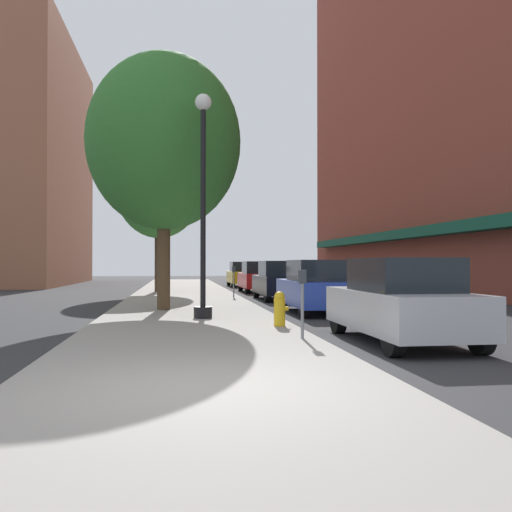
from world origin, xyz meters
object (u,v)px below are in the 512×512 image
(lamppost, at_px, (203,201))
(tree_mid, at_px, (164,142))
(tree_near, at_px, (159,189))
(car_silver, at_px, (401,302))
(parking_meter_near, at_px, (302,295))
(car_red, at_px, (258,277))
(car_yellow, at_px, (243,274))
(fire_hydrant, at_px, (280,309))
(car_black, at_px, (280,281))
(car_blue, at_px, (317,287))
(parking_meter_far, at_px, (234,278))

(lamppost, xyz_separation_m, tree_mid, (-1.09, 2.83, 2.12))
(tree_near, xyz_separation_m, car_silver, (5.27, -18.35, -4.52))
(parking_meter_near, xyz_separation_m, car_red, (1.95, 19.38, -0.14))
(car_silver, distance_m, car_yellow, 26.84)
(tree_near, bearing_deg, fire_hydrant, -78.59)
(parking_meter_near, relative_size, car_black, 0.30)
(lamppost, relative_size, car_silver, 1.37)
(fire_hydrant, distance_m, car_silver, 2.97)
(tree_near, xyz_separation_m, car_blue, (5.27, -11.73, -4.52))
(car_silver, bearing_deg, car_red, 92.18)
(fire_hydrant, height_order, tree_near, tree_near)
(lamppost, height_order, car_blue, lamppost)
(tree_near, height_order, car_black, tree_near)
(tree_near, relative_size, car_silver, 1.80)
(car_black, xyz_separation_m, car_red, (0.00, 6.35, 0.00))
(lamppost, bearing_deg, tree_near, 96.53)
(car_black, bearing_deg, car_silver, -89.94)
(tree_near, bearing_deg, car_yellow, 58.17)
(parking_meter_near, height_order, car_silver, car_silver)
(parking_meter_near, bearing_deg, tree_mid, 111.64)
(tree_near, height_order, car_yellow, tree_near)
(parking_meter_far, distance_m, car_yellow, 13.68)
(parking_meter_far, relative_size, tree_mid, 0.16)
(car_yellow, bearing_deg, car_silver, -89.82)
(tree_near, relative_size, car_black, 1.80)
(fire_hydrant, distance_m, car_blue, 4.89)
(lamppost, xyz_separation_m, tree_near, (-1.61, 14.07, 2.12))
(car_silver, xyz_separation_m, car_yellow, (0.00, 26.84, 0.00))
(parking_meter_far, height_order, car_blue, car_blue)
(parking_meter_far, height_order, car_red, car_red)
(lamppost, bearing_deg, car_silver, -49.48)
(car_red, relative_size, car_yellow, 1.00)
(lamppost, bearing_deg, tree_mid, 111.01)
(tree_mid, distance_m, car_yellow, 20.79)
(car_silver, relative_size, car_red, 1.00)
(lamppost, height_order, car_black, lamppost)
(car_black, relative_size, car_red, 1.00)
(parking_meter_near, xyz_separation_m, car_yellow, (1.95, 26.77, -0.14))
(parking_meter_near, bearing_deg, car_blue, 73.44)
(tree_mid, xyz_separation_m, car_black, (4.75, 5.98, -4.51))
(tree_mid, height_order, car_black, tree_mid)
(tree_mid, distance_m, car_silver, 9.67)
(tree_near, xyz_separation_m, car_yellow, (5.27, 8.49, -4.52))
(tree_near, bearing_deg, parking_meter_near, -79.71)
(lamppost, height_order, parking_meter_near, lamppost)
(car_blue, bearing_deg, parking_meter_near, -108.47)
(parking_meter_far, height_order, tree_mid, tree_mid)
(parking_meter_near, distance_m, car_black, 13.17)
(tree_mid, height_order, car_yellow, tree_mid)
(car_silver, height_order, car_black, same)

